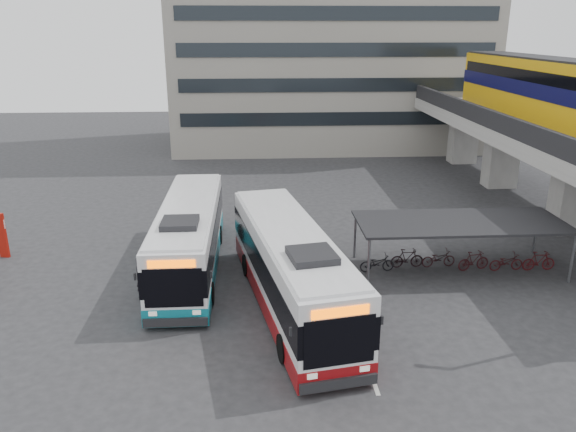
{
  "coord_description": "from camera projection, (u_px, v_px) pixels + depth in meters",
  "views": [
    {
      "loc": [
        -1.38,
        -22.1,
        11.41
      ],
      "look_at": [
        0.29,
        5.87,
        2.0
      ],
      "focal_mm": 35.0,
      "sensor_mm": 36.0,
      "label": 1
    }
  ],
  "objects": [
    {
      "name": "ground",
      "position": [
        289.0,
        302.0,
        24.63
      ],
      "size": [
        120.0,
        120.0,
        0.0
      ],
      "primitive_type": "plane",
      "color": "#28282B",
      "rests_on": "ground"
    },
    {
      "name": "office_block",
      "position": [
        328.0,
        16.0,
        55.05
      ],
      "size": [
        30.0,
        15.0,
        25.0
      ],
      "primitive_type": "cube",
      "color": "gray",
      "rests_on": "ground"
    },
    {
      "name": "bike_shelter",
      "position": [
        458.0,
        242.0,
        27.48
      ],
      "size": [
        10.0,
        4.0,
        2.54
      ],
      "color": "#595B60",
      "rests_on": "ground"
    },
    {
      "name": "bus_main",
      "position": [
        291.0,
        269.0,
        23.7
      ],
      "size": [
        5.04,
        13.06,
        3.78
      ],
      "rotation": [
        0.0,
        0.0,
        0.18
      ],
      "color": "white",
      "rests_on": "ground"
    },
    {
      "name": "viaduct",
      "position": [
        544.0,
        114.0,
        35.6
      ],
      "size": [
        8.0,
        32.0,
        9.68
      ],
      "color": "gray",
      "rests_on": "ground"
    },
    {
      "name": "bus_teal",
      "position": [
        189.0,
        237.0,
        27.46
      ],
      "size": [
        2.72,
        12.25,
        3.61
      ],
      "rotation": [
        0.0,
        0.0,
        0.01
      ],
      "color": "white",
      "rests_on": "ground"
    },
    {
      "name": "pedestrian",
      "position": [
        142.0,
        277.0,
        24.83
      ],
      "size": [
        0.75,
        0.82,
        1.87
      ],
      "primitive_type": "imported",
      "rotation": [
        0.0,
        0.0,
        0.97
      ],
      "color": "black",
      "rests_on": "ground"
    },
    {
      "name": "road_markings",
      "position": [
        358.0,
        335.0,
        21.93
      ],
      "size": [
        0.15,
        7.6,
        0.01
      ],
      "color": "beige",
      "rests_on": "ground"
    },
    {
      "name": "sign_totem_north",
      "position": [
        2.0,
        235.0,
        29.04
      ],
      "size": [
        0.52,
        0.25,
        2.41
      ],
      "rotation": [
        0.0,
        0.0,
        -0.2
      ],
      "color": "#9D1309",
      "rests_on": "ground"
    }
  ]
}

